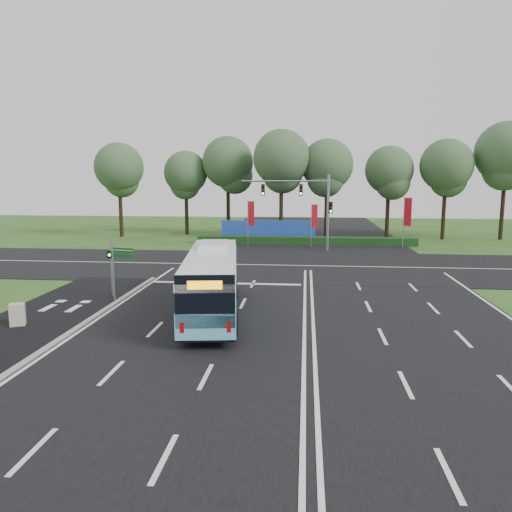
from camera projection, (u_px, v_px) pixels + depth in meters
The scene contains 16 objects.
ground at pixel (305, 306), 26.36m from camera, with size 120.00×120.00×0.00m, color #234E1A.
road_main at pixel (305, 305), 26.36m from camera, with size 20.00×120.00×0.04m, color black.
road_cross at pixel (305, 266), 38.15m from camera, with size 120.00×14.00×0.05m, color black.
bike_path at pixel (51, 314), 24.64m from camera, with size 5.00×18.00×0.06m, color black.
kerb_strip at pixel (98, 315), 24.40m from camera, with size 0.25×18.00×0.12m, color gray.
city_bus at pixel (212, 281), 24.62m from camera, with size 3.92×11.59×3.26m.
pedestrian_signal at pixel (111, 263), 28.02m from camera, with size 0.29×0.42×3.58m.
street_sign at pixel (118, 262), 26.88m from camera, with size 1.33×0.35×3.46m.
utility_cabinet at pixel (17, 315), 22.62m from camera, with size 0.63×0.53×1.06m, color #C1B69B.
banner_flag_left at pixel (250, 216), 49.15m from camera, with size 0.67×0.07×4.53m.
banner_flag_mid at pixel (314, 218), 48.63m from camera, with size 0.62×0.15×4.23m.
banner_flag_right at pixel (407, 215), 46.97m from camera, with size 0.69×0.31×4.96m.
traffic_light_gantry at pixel (309, 200), 45.77m from camera, with size 8.41×0.28×7.00m.
hedge at pixel (306, 241), 50.38m from camera, with size 22.00×1.20×0.80m, color #133614.
blue_hoarding at pixel (268, 231), 53.13m from camera, with size 10.00×0.30×2.20m, color #2149B3.
eucalyptus_row at pixel (321, 163), 55.19m from camera, with size 48.46×9.37×12.70m.
Camera 1 is at (-0.01, -25.77, 6.69)m, focal length 35.00 mm.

